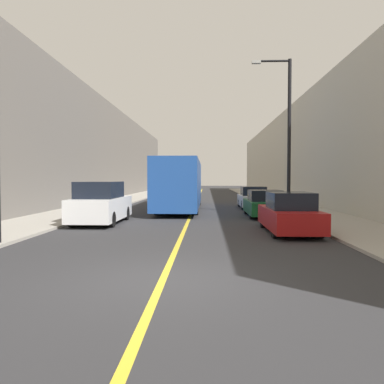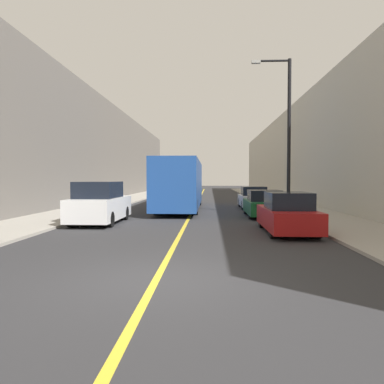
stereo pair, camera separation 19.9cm
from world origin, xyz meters
TOP-DOWN VIEW (x-y plane):
  - ground_plane at (0.00, 0.00)m, footprint 200.00×200.00m
  - sidewalk_left at (-7.02, 30.00)m, footprint 3.48×72.00m
  - sidewalk_right at (7.02, 30.00)m, footprint 3.48×72.00m
  - building_row_left at (-10.76, 30.00)m, footprint 4.00×72.00m
  - building_row_right at (10.76, 30.00)m, footprint 4.00×72.00m
  - road_center_line at (0.00, 30.00)m, footprint 0.16×72.00m
  - bus at (-0.86, 17.70)m, footprint 2.55×12.62m
  - parked_suv_left at (-4.02, 9.57)m, footprint 1.93×4.63m
  - car_right_near at (4.09, 6.90)m, footprint 1.76×4.50m
  - car_right_mid at (4.07, 13.02)m, footprint 1.88×4.43m
  - car_right_far at (4.15, 18.79)m, footprint 1.83×4.44m
  - street_lamp_right at (5.42, 13.90)m, footprint 2.23×0.24m

SIDE VIEW (x-z plane):
  - ground_plane at x=0.00m, z-range 0.00..0.00m
  - road_center_line at x=0.00m, z-range 0.00..0.01m
  - sidewalk_left at x=-7.02m, z-range 0.00..0.10m
  - sidewalk_right at x=7.02m, z-range 0.00..0.10m
  - car_right_mid at x=4.07m, z-range -0.07..1.39m
  - car_right_far at x=4.15m, z-range -0.08..1.46m
  - car_right_near at x=4.09m, z-range -0.08..1.49m
  - parked_suv_left at x=-4.02m, z-range -0.08..1.87m
  - bus at x=-0.86m, z-range 0.11..3.37m
  - building_row_right at x=10.76m, z-range 0.00..8.97m
  - building_row_left at x=-10.76m, z-range 0.00..9.69m
  - street_lamp_right at x=5.42m, z-range 0.60..9.32m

